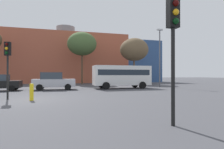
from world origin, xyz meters
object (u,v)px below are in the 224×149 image
(traffic_light_near_right, at_px, (173,33))
(traffic_light_island, at_px, (7,57))
(white_bus, at_px, (122,75))
(bare_tree_2, at_px, (82,44))
(bare_tree_1, at_px, (134,50))
(parked_car_2, at_px, (54,81))
(bollard_yellow_0, at_px, (32,92))
(street_lamp, at_px, (160,54))

(traffic_light_near_right, bearing_deg, traffic_light_island, -142.53)
(traffic_light_near_right, height_order, traffic_light_island, traffic_light_near_right)
(white_bus, height_order, traffic_light_near_right, traffic_light_near_right)
(bare_tree_2, bearing_deg, bare_tree_1, -13.76)
(parked_car_2, relative_size, bollard_yellow_0, 4.17)
(bare_tree_1, bearing_deg, white_bus, -120.32)
(traffic_light_near_right, bearing_deg, bare_tree_2, 177.93)
(traffic_light_island, distance_m, bare_tree_1, 23.14)
(traffic_light_near_right, height_order, street_lamp, street_lamp)
(bollard_yellow_0, bearing_deg, white_bus, 43.82)
(bollard_yellow_0, distance_m, street_lamp, 17.86)
(traffic_light_near_right, relative_size, bare_tree_1, 0.49)
(bare_tree_1, relative_size, bare_tree_2, 0.89)
(bare_tree_2, height_order, street_lamp, bare_tree_2)
(bare_tree_2, bearing_deg, parked_car_2, -110.20)
(white_bus, distance_m, bare_tree_1, 11.61)
(parked_car_2, distance_m, bare_tree_1, 16.94)
(traffic_light_near_right, relative_size, traffic_light_island, 1.05)
(bare_tree_2, xyz_separation_m, street_lamp, (9.44, -10.25, -2.66))
(parked_car_2, relative_size, traffic_light_near_right, 1.10)
(traffic_light_near_right, distance_m, bare_tree_2, 27.41)
(bare_tree_1, height_order, bollard_yellow_0, bare_tree_1)
(traffic_light_island, bearing_deg, street_lamp, 132.18)
(street_lamp, bearing_deg, bollard_yellow_0, -146.74)
(traffic_light_island, relative_size, street_lamp, 0.48)
(white_bus, bearing_deg, bollard_yellow_0, -136.18)
(street_lamp, bearing_deg, bare_tree_1, 93.15)
(bare_tree_2, bearing_deg, bollard_yellow_0, -104.49)
(traffic_light_island, height_order, bare_tree_2, bare_tree_2)
(traffic_light_island, bearing_deg, parked_car_2, 175.32)
(white_bus, bearing_deg, street_lamp, 11.40)
(traffic_light_island, height_order, bare_tree_1, bare_tree_1)
(bollard_yellow_0, bearing_deg, street_lamp, 33.26)
(traffic_light_near_right, distance_m, street_lamp, 19.28)
(traffic_light_near_right, xyz_separation_m, bollard_yellow_0, (-5.27, 7.28, -2.41))
(bare_tree_2, xyz_separation_m, bollard_yellow_0, (-5.12, -19.80, -6.60))
(bare_tree_2, distance_m, street_lamp, 14.19)
(traffic_light_near_right, xyz_separation_m, bare_tree_2, (-0.15, 27.08, 4.20))
(street_lamp, bearing_deg, bare_tree_2, 132.65)
(traffic_light_island, distance_m, bollard_yellow_0, 2.96)
(traffic_light_island, bearing_deg, bollard_yellow_0, 73.07)
(traffic_light_near_right, distance_m, bare_tree_1, 26.60)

